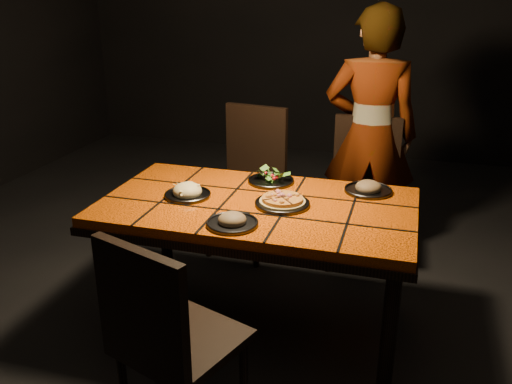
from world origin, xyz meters
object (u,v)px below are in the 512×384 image
(plate_pizza, at_px, (282,202))
(chair_far_left, at_px, (249,170))
(plate_pasta, at_px, (188,193))
(dining_table, at_px, (257,216))
(chair_near, at_px, (165,334))
(diner, at_px, (370,136))
(chair_far_right, at_px, (364,181))

(plate_pizza, bearing_deg, chair_far_left, 115.99)
(plate_pasta, bearing_deg, dining_table, 4.23)
(chair_near, xyz_separation_m, diner, (0.57, 2.03, 0.31))
(chair_far_right, bearing_deg, chair_far_left, -177.98)
(diner, relative_size, plate_pasta, 6.91)
(chair_far_left, height_order, diner, diner)
(dining_table, relative_size, diner, 0.95)
(dining_table, bearing_deg, diner, 67.36)
(chair_far_right, relative_size, plate_pizza, 2.99)
(dining_table, xyz_separation_m, plate_pasta, (-0.38, -0.03, 0.10))
(chair_near, bearing_deg, diner, -86.00)
(plate_pizza, distance_m, plate_pasta, 0.51)
(plate_pizza, bearing_deg, dining_table, 176.88)
(chair_near, height_order, diner, diner)
(chair_near, distance_m, plate_pizza, 0.97)
(chair_near, relative_size, plate_pizza, 2.89)
(dining_table, distance_m, diner, 1.22)
(dining_table, relative_size, plate_pizza, 4.91)
(chair_near, distance_m, chair_far_left, 1.89)
(dining_table, distance_m, plate_pizza, 0.17)
(plate_pasta, bearing_deg, diner, 53.63)
(chair_near, height_order, chair_far_left, chair_far_left)
(chair_near, relative_size, chair_far_right, 0.97)
(chair_far_right, height_order, plate_pizza, chair_far_right)
(dining_table, height_order, chair_far_right, chair_far_right)
(chair_far_right, xyz_separation_m, plate_pasta, (-0.83, -1.03, 0.21))
(chair_far_right, bearing_deg, diner, 82.10)
(dining_table, distance_m, chair_far_right, 1.11)
(dining_table, relative_size, chair_far_left, 1.59)
(chair_near, bearing_deg, dining_table, -76.71)
(chair_near, height_order, plate_pasta, chair_near)
(chair_far_left, xyz_separation_m, chair_far_right, (0.79, 0.04, -0.02))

